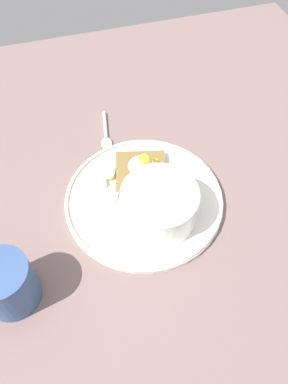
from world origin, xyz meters
TOP-DOWN VIEW (x-y plane):
  - ground_plane at (0.00, 0.00)cm, footprint 120.00×120.00cm
  - plate at (0.00, 0.00)cm, footprint 29.80×29.80cm
  - oatmeal_bowl at (-1.49, 4.47)cm, footprint 13.64×13.64cm
  - toast_slice at (-1.12, -5.70)cm, footprint 11.92×11.92cm
  - poached_egg at (-1.32, -5.78)cm, footprint 6.67×4.60cm
  - banana_slice_front at (5.84, -2.26)cm, footprint 3.53×3.60cm
  - banana_slice_left at (5.47, -7.27)cm, footprint 3.67×3.79cm
  - banana_slice_back at (7.62, -4.94)cm, footprint 3.37×3.34cm
  - coffee_mug at (25.21, 11.76)cm, footprint 8.77×8.77cm
  - spoon at (3.03, -18.79)cm, footprint 3.55×11.61cm

SIDE VIEW (x-z plane):
  - ground_plane at x=0.00cm, z-range 0.00..2.00cm
  - spoon at x=3.03cm, z-range 2.00..2.80cm
  - plate at x=0.00cm, z-range 2.00..3.60cm
  - banana_slice_back at x=7.62cm, z-range 2.97..4.10cm
  - banana_slice_front at x=5.84cm, z-range 2.93..4.29cm
  - banana_slice_left at x=5.47cm, z-range 2.89..4.61cm
  - toast_slice at x=-1.12cm, z-range 3.08..4.52cm
  - poached_egg at x=-1.32cm, z-range 4.15..7.71cm
  - oatmeal_bowl at x=-1.49cm, z-range 3.10..10.14cm
  - coffee_mug at x=25.21cm, z-range 2.11..11.28cm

